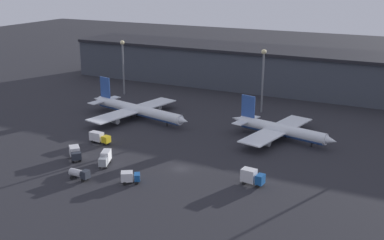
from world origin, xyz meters
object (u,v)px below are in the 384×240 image
object	(u,v)px
airplane_0	(136,110)
service_vehicle_5	(252,177)
service_vehicle_0	(130,177)
service_vehicle_4	(105,158)
service_vehicle_3	(99,137)
airplane_1	(280,130)
service_vehicle_1	(75,153)
service_vehicle_2	(79,174)

from	to	relation	value
airplane_0	service_vehicle_5	size ratio (longest dim) A/B	7.86
airplane_0	service_vehicle_5	distance (m)	63.80
service_vehicle_0	service_vehicle_4	xyz separation A→B (m)	(-12.17, 6.79, 0.34)
service_vehicle_4	service_vehicle_3	bearing A→B (deg)	-160.02
airplane_1	service_vehicle_1	bearing A→B (deg)	-125.94
service_vehicle_0	service_vehicle_3	xyz separation A→B (m)	(-23.71, 19.50, 0.23)
service_vehicle_2	service_vehicle_4	distance (m)	10.60
airplane_1	service_vehicle_0	size ratio (longest dim) A/B	6.88
service_vehicle_0	service_vehicle_3	size ratio (longest dim) A/B	0.75
service_vehicle_2	service_vehicle_4	bearing A→B (deg)	90.58
service_vehicle_3	service_vehicle_4	size ratio (longest dim) A/B	1.03
service_vehicle_1	service_vehicle_3	distance (m)	13.22
airplane_0	airplane_1	distance (m)	50.83
service_vehicle_3	service_vehicle_4	world-z (taller)	service_vehicle_4
airplane_0	service_vehicle_0	world-z (taller)	airplane_0
airplane_0	service_vehicle_1	bearing A→B (deg)	-69.68
service_vehicle_5	service_vehicle_1	bearing A→B (deg)	-167.83
airplane_0	service_vehicle_5	bearing A→B (deg)	-19.48
airplane_1	service_vehicle_4	distance (m)	53.51
service_vehicle_2	service_vehicle_4	xyz separation A→B (m)	(0.02, 10.59, 0.41)
airplane_0	service_vehicle_2	bearing A→B (deg)	-60.56
service_vehicle_4	service_vehicle_0	bearing A→B (deg)	38.56
service_vehicle_5	service_vehicle_4	bearing A→B (deg)	-166.69
airplane_1	service_vehicle_4	size ratio (longest dim) A/B	5.32
airplane_0	service_vehicle_3	size ratio (longest dim) A/B	6.62
airplane_0	service_vehicle_3	bearing A→B (deg)	-69.47
service_vehicle_1	service_vehicle_2	distance (m)	14.12
service_vehicle_5	service_vehicle_3	bearing A→B (deg)	177.13
service_vehicle_4	service_vehicle_5	xyz separation A→B (m)	(38.89, 5.49, 0.12)
service_vehicle_4	airplane_0	bearing A→B (deg)	179.24
airplane_0	service_vehicle_3	xyz separation A→B (m)	(3.84, -26.31, -1.19)
service_vehicle_3	service_vehicle_5	world-z (taller)	service_vehicle_5
service_vehicle_0	service_vehicle_2	distance (m)	12.77
service_vehicle_0	service_vehicle_3	world-z (taller)	service_vehicle_3
service_vehicle_4	service_vehicle_2	bearing A→B (deg)	-22.40
airplane_0	service_vehicle_2	xyz separation A→B (m)	(15.36, -49.61, -1.49)
service_vehicle_3	service_vehicle_4	bearing A→B (deg)	-43.84
service_vehicle_0	airplane_0	bearing A→B (deg)	88.80
service_vehicle_2	service_vehicle_5	bearing A→B (deg)	23.15
airplane_0	service_vehicle_2	distance (m)	51.95
service_vehicle_1	service_vehicle_4	distance (m)	9.80
service_vehicle_1	service_vehicle_5	bearing A→B (deg)	49.93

